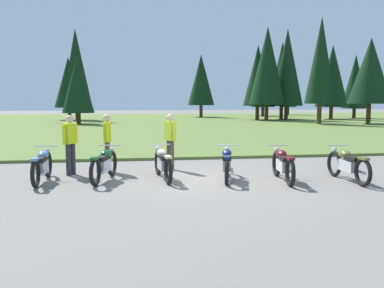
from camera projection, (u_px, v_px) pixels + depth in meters
ground_plane at (195, 181)px, 10.95m from camera, size 140.00×140.00×0.00m
grass_moorland at (149, 123)px, 36.37m from camera, size 80.00×44.00×0.10m
forest_treeline at (237, 75)px, 41.48m from camera, size 46.09×22.86×8.88m
motorcycle_sky_blue at (42, 165)px, 10.75m from camera, size 0.62×2.10×0.88m
motorcycle_british_green at (104, 164)px, 10.95m from camera, size 0.76×2.06×0.88m
motorcycle_cream at (163, 163)px, 11.14m from camera, size 0.62×2.10×0.88m
motorcycle_navy at (227, 163)px, 11.07m from camera, size 0.73×2.07×0.88m
motorcycle_maroon at (283, 164)px, 10.91m from camera, size 0.62×2.10×0.88m
motorcycle_olive at (348, 164)px, 10.90m from camera, size 0.62×2.10×0.88m
rider_in_hivis_vest at (70, 141)px, 11.73m from camera, size 0.39×0.47×1.67m
rider_with_back_turned at (107, 139)px, 12.33m from camera, size 0.25×0.55×1.67m
rider_checking_bike at (170, 138)px, 12.69m from camera, size 0.34×0.52×1.67m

